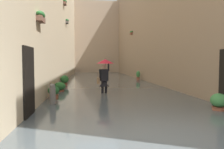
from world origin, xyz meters
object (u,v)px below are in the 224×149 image
object	(u,v)px
person_wading	(105,71)
potted_plant_near_right	(54,94)
potted_plant_mid_left	(138,76)
potted_plant_far_left	(219,103)
potted_plant_mid_right	(65,81)
potted_plant_far_right	(60,88)
mooring_bollard	(53,96)

from	to	relation	value
person_wading	potted_plant_near_right	distance (m)	2.89
potted_plant_mid_left	potted_plant_far_left	size ratio (longest dim) A/B	1.31
potted_plant_mid_right	person_wading	bearing A→B (deg)	122.33
potted_plant_mid_right	potted_plant_far_right	size ratio (longest dim) A/B	1.27
person_wading	potted_plant_near_right	xyz separation A→B (m)	(2.29, 1.52, -0.90)
potted_plant_far_right	mooring_bollard	xyz separation A→B (m)	(-0.14, 3.57, 0.10)
person_wading	potted_plant_far_right	size ratio (longest dim) A/B	2.86
potted_plant_far_left	mooring_bollard	world-z (taller)	mooring_bollard
potted_plant_near_right	potted_plant_far_left	distance (m)	6.34
potted_plant_far_right	potted_plant_far_left	bearing A→B (deg)	137.15
potted_plant_far_left	potted_plant_mid_left	bearing A→B (deg)	-90.97
potted_plant_mid_right	potted_plant_far_right	bearing A→B (deg)	90.32
potted_plant_near_right	potted_plant_far_right	world-z (taller)	potted_plant_near_right
potted_plant_mid_right	potted_plant_far_right	distance (m)	2.76
potted_plant_mid_right	potted_plant_far_right	world-z (taller)	potted_plant_mid_right
potted_plant_near_right	potted_plant_far_right	xyz separation A→B (m)	(0.02, -2.42, -0.03)
mooring_bollard	potted_plant_near_right	bearing A→B (deg)	-83.88
potted_plant_mid_right	potted_plant_mid_left	xyz separation A→B (m)	(-5.90, -4.29, 0.01)
potted_plant_mid_left	potted_plant_far_right	xyz separation A→B (m)	(5.89, 7.05, -0.13)
potted_plant_mid_left	potted_plant_far_left	world-z (taller)	potted_plant_mid_left
person_wading	potted_plant_far_right	distance (m)	2.64
person_wading	potted_plant_mid_left	distance (m)	8.76
potted_plant_far_left	potted_plant_far_right	distance (m)	7.75
potted_plant_near_right	potted_plant_mid_left	bearing A→B (deg)	-121.80
potted_plant_near_right	potted_plant_far_left	xyz separation A→B (m)	(-5.66, 2.85, 0.00)
person_wading	potted_plant_mid_left	world-z (taller)	person_wading
person_wading	potted_plant_mid_left	xyz separation A→B (m)	(-3.58, -7.95, -0.80)
potted_plant_mid_right	potted_plant_mid_left	distance (m)	7.30
potted_plant_far_right	mooring_bollard	world-z (taller)	mooring_bollard
potted_plant_far_right	potted_plant_near_right	bearing A→B (deg)	90.39
potted_plant_far_left	mooring_bollard	distance (m)	5.79
person_wading	potted_plant_far_left	size ratio (longest dim) A/B	2.68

